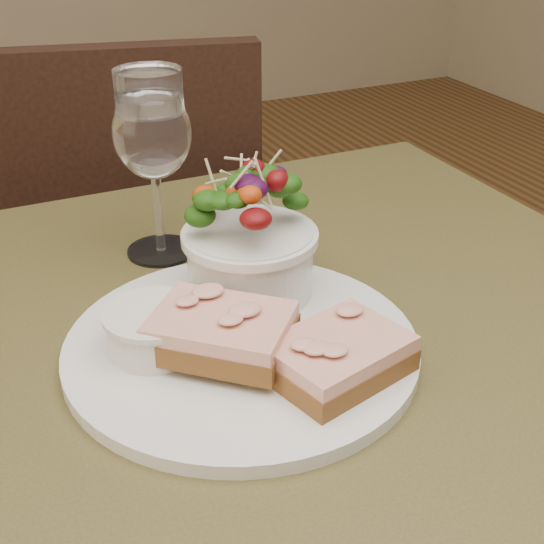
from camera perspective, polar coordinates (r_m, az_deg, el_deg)
name	(u,v)px	position (r m, az deg, el deg)	size (l,w,h in m)	color
cafe_table	(271,453)	(0.69, -0.09, -13.50)	(0.80, 0.80, 0.75)	#3E3A1A
chair_far	(131,363)	(1.42, -10.54, -6.74)	(0.51, 0.51, 0.90)	black
dinner_plate	(241,347)	(0.63, -2.31, -5.66)	(0.29, 0.29, 0.01)	white
sandwich_front	(338,356)	(0.58, 4.96, -6.34)	(0.12, 0.10, 0.03)	#502F15
sandwich_back	(221,332)	(0.59, -3.85, -4.53)	(0.13, 0.13, 0.03)	#502F15
ramekin	(154,328)	(0.61, -8.84, -4.21)	(0.07, 0.07, 0.04)	silver
salad_bowl	(250,233)	(0.66, -1.69, 2.96)	(0.11, 0.11, 0.13)	white
garnish	(154,309)	(0.66, -8.86, -2.77)	(0.05, 0.04, 0.02)	#113209
wine_glass	(153,138)	(0.74, -8.99, 9.92)	(0.08, 0.08, 0.18)	white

